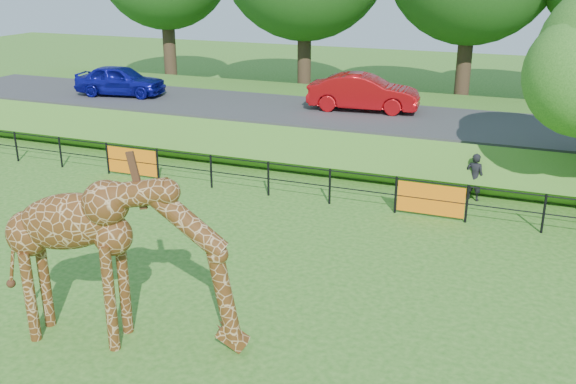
% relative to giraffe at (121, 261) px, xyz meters
% --- Properties ---
extents(ground, '(90.00, 90.00, 0.00)m').
position_rel_giraffe_xyz_m(ground, '(1.27, 0.51, -1.69)').
color(ground, '#2B6619').
rests_on(ground, ground).
extents(giraffe, '(4.80, 1.79, 3.37)m').
position_rel_giraffe_xyz_m(giraffe, '(0.00, 0.00, 0.00)').
color(giraffe, '#562F11').
rests_on(giraffe, ground).
extents(perimeter_fence, '(28.07, 0.10, 1.10)m').
position_rel_giraffe_xyz_m(perimeter_fence, '(1.27, 8.51, -1.14)').
color(perimeter_fence, black).
rests_on(perimeter_fence, ground).
extents(embankment, '(40.00, 9.00, 1.30)m').
position_rel_giraffe_xyz_m(embankment, '(1.27, 16.01, -1.04)').
color(embankment, '#2B6619').
rests_on(embankment, ground).
extents(road, '(40.00, 5.00, 0.12)m').
position_rel_giraffe_xyz_m(road, '(1.27, 14.51, -0.33)').
color(road, '#333336').
rests_on(road, embankment).
extents(car_blue, '(4.05, 2.14, 1.31)m').
position_rel_giraffe_xyz_m(car_blue, '(-10.18, 14.30, 0.39)').
color(car_blue, '#1416A6').
rests_on(car_blue, road).
extents(car_red, '(4.39, 1.91, 1.40)m').
position_rel_giraffe_xyz_m(car_red, '(0.40, 15.26, 0.44)').
color(car_red, '#B50C11').
rests_on(car_red, road).
extents(visitor, '(0.60, 0.46, 1.48)m').
position_rel_giraffe_xyz_m(visitor, '(5.24, 10.46, -0.95)').
color(visitor, black).
rests_on(visitor, ground).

